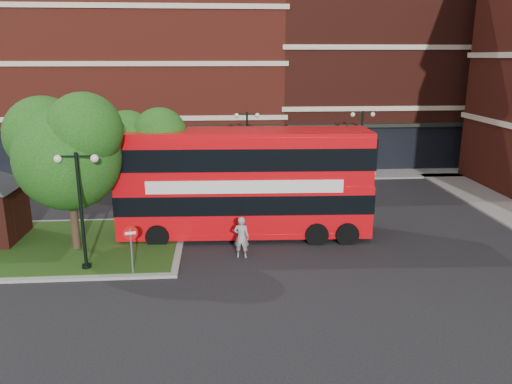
{
  "coord_description": "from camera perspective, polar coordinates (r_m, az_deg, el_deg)",
  "views": [
    {
      "loc": [
        0.09,
        -19.4,
        8.6
      ],
      "look_at": [
        1.89,
        4.82,
        2.0
      ],
      "focal_mm": 35.0,
      "sensor_mm": 36.0,
      "label": 1
    }
  ],
  "objects": [
    {
      "name": "traffic_island",
      "position": [
        25.3,
        -22.74,
        -5.74
      ],
      "size": [
        12.6,
        7.6,
        0.15
      ],
      "color": "gray",
      "rests_on": "ground"
    },
    {
      "name": "ground",
      "position": [
        21.22,
        -4.18,
        -8.75
      ],
      "size": [
        120.0,
        120.0,
        0.0
      ],
      "primitive_type": "plane",
      "color": "black",
      "rests_on": "ground"
    },
    {
      "name": "lamp_far_left",
      "position": [
        34.44,
        -1.02,
        5.56
      ],
      "size": [
        1.72,
        0.36,
        5.0
      ],
      "color": "black",
      "rests_on": "ground"
    },
    {
      "name": "woman",
      "position": [
        21.97,
        -1.68,
        -5.19
      ],
      "size": [
        0.76,
        0.58,
        1.88
      ],
      "primitive_type": "imported",
      "rotation": [
        0.0,
        0.0,
        2.94
      ],
      "color": "gray",
      "rests_on": "ground"
    },
    {
      "name": "tree_island_east",
      "position": [
        25.11,
        -12.64,
        4.85
      ],
      "size": [
        4.46,
        3.9,
        6.29
      ],
      "color": "#2D2116",
      "rests_on": "ground"
    },
    {
      "name": "lamp_far_right",
      "position": [
        35.78,
        11.94,
        5.6
      ],
      "size": [
        1.72,
        0.36,
        5.0
      ],
      "color": "black",
      "rests_on": "ground"
    },
    {
      "name": "terrace_far_left",
      "position": [
        44.17,
        -15.18,
        12.62
      ],
      "size": [
        26.0,
        12.0,
        14.0
      ],
      "primitive_type": "cube",
      "color": "maroon",
      "rests_on": "ground"
    },
    {
      "name": "tree_island_west",
      "position": [
        23.28,
        -20.96,
        4.79
      ],
      "size": [
        5.4,
        4.71,
        7.21
      ],
      "color": "#2D2116",
      "rests_on": "ground"
    },
    {
      "name": "terrace_far_right",
      "position": [
        45.57,
        13.94,
        14.03
      ],
      "size": [
        18.0,
        12.0,
        16.0
      ],
      "primitive_type": "cube",
      "color": "#471911",
      "rests_on": "ground"
    },
    {
      "name": "pavement_far",
      "position": [
        36.9,
        -4.28,
        1.78
      ],
      "size": [
        44.0,
        3.0,
        0.12
      ],
      "primitive_type": "cube",
      "color": "slate",
      "rests_on": "ground"
    },
    {
      "name": "bus",
      "position": [
        24.08,
        -1.32,
        1.81
      ],
      "size": [
        12.17,
        3.2,
        4.61
      ],
      "rotation": [
        0.0,
        0.0,
        -0.04
      ],
      "color": "red",
      "rests_on": "ground"
    },
    {
      "name": "no_entry_sign",
      "position": [
        20.55,
        -14.11,
        -5.39
      ],
      "size": [
        0.59,
        0.16,
        2.15
      ],
      "rotation": [
        0.0,
        0.0,
        0.19
      ],
      "color": "slate",
      "rests_on": "ground"
    },
    {
      "name": "car_white",
      "position": [
        37.44,
        10.22,
        2.76
      ],
      "size": [
        4.17,
        1.51,
        1.37
      ],
      "primitive_type": "imported",
      "rotation": [
        0.0,
        0.0,
        1.59
      ],
      "color": "silver",
      "rests_on": "ground"
    },
    {
      "name": "lamp_island",
      "position": [
        21.18,
        -19.39,
        -1.5
      ],
      "size": [
        1.72,
        0.36,
        5.0
      ],
      "color": "black",
      "rests_on": "ground"
    },
    {
      "name": "car_silver",
      "position": [
        36.27,
        -2.81,
        2.65
      ],
      "size": [
        4.34,
        1.92,
        1.45
      ],
      "primitive_type": "imported",
      "rotation": [
        0.0,
        0.0,
        1.62
      ],
      "color": "silver",
      "rests_on": "ground"
    }
  ]
}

